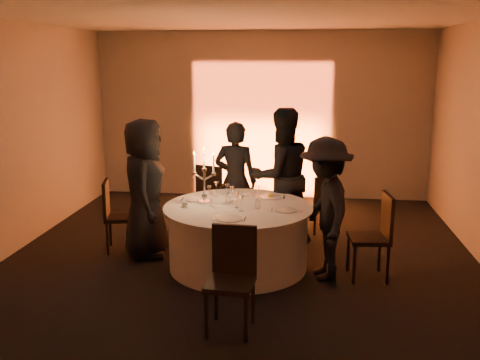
# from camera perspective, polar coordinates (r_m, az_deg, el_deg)

# --- Properties ---
(floor) EXTENTS (7.00, 7.00, 0.00)m
(floor) POSITION_cam_1_polar(r_m,az_deg,el_deg) (6.70, -0.21, -9.18)
(floor) COLOR black
(floor) RESTS_ON ground
(ceiling) EXTENTS (7.00, 7.00, 0.00)m
(ceiling) POSITION_cam_1_polar(r_m,az_deg,el_deg) (6.23, -0.23, 17.35)
(ceiling) COLOR silver
(ceiling) RESTS_ON wall_back
(wall_back) EXTENTS (7.00, 0.00, 7.00)m
(wall_back) POSITION_cam_1_polar(r_m,az_deg,el_deg) (9.74, 2.32, 6.88)
(wall_back) COLOR #A59F99
(wall_back) RESTS_ON floor
(wall_front) EXTENTS (7.00, 0.00, 7.00)m
(wall_front) POSITION_cam_1_polar(r_m,az_deg,el_deg) (2.95, -8.65, -7.37)
(wall_front) COLOR #A59F99
(wall_front) RESTS_ON floor
(uplighter_fixture) EXTENTS (0.25, 0.12, 0.10)m
(uplighter_fixture) POSITION_cam_1_polar(r_m,az_deg,el_deg) (9.71, 2.10, -1.85)
(uplighter_fixture) COLOR black
(uplighter_fixture) RESTS_ON floor
(banquet_table) EXTENTS (1.80, 1.80, 0.77)m
(banquet_table) POSITION_cam_1_polar(r_m,az_deg,el_deg) (6.56, -0.21, -6.06)
(banquet_table) COLOR black
(banquet_table) RESTS_ON floor
(chair_left) EXTENTS (0.51, 0.50, 0.95)m
(chair_left) POSITION_cam_1_polar(r_m,az_deg,el_deg) (7.25, -13.16, -3.30)
(chair_left) COLOR black
(chair_left) RESTS_ON floor
(chair_back_left) EXTENTS (0.55, 0.55, 0.98)m
(chair_back_left) POSITION_cam_1_polar(r_m,az_deg,el_deg) (7.98, -2.93, -1.36)
(chair_back_left) COLOR black
(chair_back_left) RESTS_ON floor
(chair_back_right) EXTENTS (0.52, 0.52, 0.86)m
(chair_back_right) POSITION_cam_1_polar(r_m,az_deg,el_deg) (7.92, 8.66, -2.16)
(chair_back_right) COLOR black
(chair_back_right) RESTS_ON floor
(chair_right) EXTENTS (0.48, 0.48, 1.01)m
(chair_right) POSITION_cam_1_polar(r_m,az_deg,el_deg) (6.37, 14.32, -5.32)
(chair_right) COLOR black
(chair_right) RESTS_ON floor
(chair_front) EXTENTS (0.46, 0.46, 0.98)m
(chair_front) POSITION_cam_1_polar(r_m,az_deg,el_deg) (5.09, -0.86, -9.78)
(chair_front) COLOR black
(chair_front) RESTS_ON floor
(guest_left) EXTENTS (0.73, 0.97, 1.78)m
(guest_left) POSITION_cam_1_polar(r_m,az_deg,el_deg) (6.91, -10.12, -0.91)
(guest_left) COLOR black
(guest_left) RESTS_ON floor
(guest_back_left) EXTENTS (0.66, 0.49, 1.67)m
(guest_back_left) POSITION_cam_1_polar(r_m,az_deg,el_deg) (7.49, -0.48, -0.08)
(guest_back_left) COLOR black
(guest_back_left) RESTS_ON floor
(guest_back_right) EXTENTS (1.13, 1.04, 1.88)m
(guest_back_right) POSITION_cam_1_polar(r_m,az_deg,el_deg) (7.31, 4.42, 0.38)
(guest_back_right) COLOR black
(guest_back_right) RESTS_ON floor
(guest_right) EXTENTS (0.81, 1.17, 1.66)m
(guest_right) POSITION_cam_1_polar(r_m,az_deg,el_deg) (6.19, 9.05, -3.06)
(guest_right) COLOR black
(guest_right) RESTS_ON floor
(plate_left) EXTENTS (0.36, 0.24, 0.01)m
(plate_left) POSITION_cam_1_polar(r_m,az_deg,el_deg) (6.74, -4.78, -2.11)
(plate_left) COLOR white
(plate_left) RESTS_ON banquet_table
(plate_back_left) EXTENTS (0.36, 0.26, 0.01)m
(plate_back_left) POSITION_cam_1_polar(r_m,az_deg,el_deg) (6.99, 0.04, -1.52)
(plate_back_left) COLOR white
(plate_back_left) RESTS_ON banquet_table
(plate_back_right) EXTENTS (0.35, 0.29, 0.08)m
(plate_back_right) POSITION_cam_1_polar(r_m,az_deg,el_deg) (6.86, 3.30, -1.73)
(plate_back_right) COLOR white
(plate_back_right) RESTS_ON banquet_table
(plate_right) EXTENTS (0.36, 0.25, 0.01)m
(plate_right) POSITION_cam_1_polar(r_m,az_deg,el_deg) (6.28, 4.95, -3.24)
(plate_right) COLOR white
(plate_right) RESTS_ON banquet_table
(plate_front) EXTENTS (0.36, 0.29, 0.01)m
(plate_front) POSITION_cam_1_polar(r_m,az_deg,el_deg) (5.94, -1.12, -4.13)
(plate_front) COLOR white
(plate_front) RESTS_ON banquet_table
(coffee_cup) EXTENTS (0.11, 0.11, 0.07)m
(coffee_cup) POSITION_cam_1_polar(r_m,az_deg,el_deg) (6.44, -5.88, -2.64)
(coffee_cup) COLOR white
(coffee_cup) RESTS_ON banquet_table
(candelabra) EXTENTS (0.29, 0.14, 0.70)m
(candelabra) POSITION_cam_1_polar(r_m,az_deg,el_deg) (6.57, -3.84, -0.36)
(candelabra) COLOR silver
(candelabra) RESTS_ON banquet_table
(wine_glass_a) EXTENTS (0.07, 0.07, 0.19)m
(wine_glass_a) POSITION_cam_1_polar(r_m,az_deg,el_deg) (6.69, 1.87, -1.03)
(wine_glass_a) COLOR white
(wine_glass_a) RESTS_ON banquet_table
(wine_glass_b) EXTENTS (0.07, 0.07, 0.19)m
(wine_glass_b) POSITION_cam_1_polar(r_m,az_deg,el_deg) (6.34, -0.35, -1.80)
(wine_glass_b) COLOR white
(wine_glass_b) RESTS_ON banquet_table
(wine_glass_c) EXTENTS (0.07, 0.07, 0.19)m
(wine_glass_c) POSITION_cam_1_polar(r_m,az_deg,el_deg) (6.43, -3.05, -1.61)
(wine_glass_c) COLOR white
(wine_glass_c) RESTS_ON banquet_table
(wine_glass_d) EXTENTS (0.07, 0.07, 0.19)m
(wine_glass_d) POSITION_cam_1_polar(r_m,az_deg,el_deg) (6.88, -2.54, -0.64)
(wine_glass_d) COLOR white
(wine_glass_d) RESTS_ON banquet_table
(wine_glass_e) EXTENTS (0.07, 0.07, 0.19)m
(wine_glass_e) POSITION_cam_1_polar(r_m,az_deg,el_deg) (6.69, -3.30, -1.05)
(wine_glass_e) COLOR white
(wine_glass_e) RESTS_ON banquet_table
(wine_glass_f) EXTENTS (0.07, 0.07, 0.19)m
(wine_glass_f) POSITION_cam_1_polar(r_m,az_deg,el_deg) (6.21, 0.12, -2.12)
(wine_glass_f) COLOR white
(wine_glass_f) RESTS_ON banquet_table
(wine_glass_g) EXTENTS (0.07, 0.07, 0.19)m
(wine_glass_g) POSITION_cam_1_polar(r_m,az_deg,el_deg) (6.76, -1.38, -0.87)
(wine_glass_g) COLOR white
(wine_glass_g) RESTS_ON banquet_table
(wine_glass_h) EXTENTS (0.07, 0.07, 0.19)m
(wine_glass_h) POSITION_cam_1_polar(r_m,az_deg,el_deg) (6.65, -0.84, -1.10)
(wine_glass_h) COLOR white
(wine_glass_h) RESTS_ON banquet_table
(tumbler_a) EXTENTS (0.07, 0.07, 0.09)m
(tumbler_a) POSITION_cam_1_polar(r_m,az_deg,el_deg) (6.34, 1.90, -2.66)
(tumbler_a) COLOR white
(tumbler_a) RESTS_ON banquet_table
(tumbler_b) EXTENTS (0.07, 0.07, 0.09)m
(tumbler_b) POSITION_cam_1_polar(r_m,az_deg,el_deg) (6.58, -1.25, -2.09)
(tumbler_b) COLOR white
(tumbler_b) RESTS_ON banquet_table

